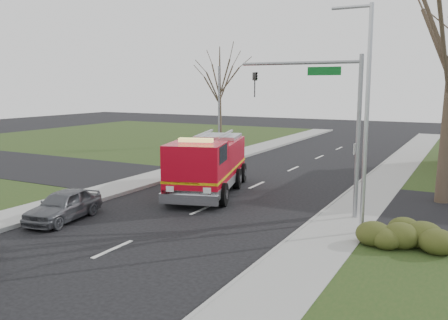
% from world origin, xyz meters
% --- Properties ---
extents(ground, '(120.00, 120.00, 0.00)m').
position_xyz_m(ground, '(0.00, 0.00, 0.00)').
color(ground, black).
rests_on(ground, ground).
extents(sidewalk_right, '(2.40, 80.00, 0.15)m').
position_xyz_m(sidewalk_right, '(6.20, 0.00, 0.07)').
color(sidewalk_right, '#989893').
rests_on(sidewalk_right, ground).
extents(sidewalk_left, '(2.40, 80.00, 0.15)m').
position_xyz_m(sidewalk_left, '(-6.20, 0.00, 0.07)').
color(sidewalk_left, '#989893').
rests_on(sidewalk_left, ground).
extents(hedge_corner, '(2.80, 2.00, 0.90)m').
position_xyz_m(hedge_corner, '(9.00, -1.00, 0.58)').
color(hedge_corner, '#363D16').
rests_on(hedge_corner, lawn_right).
extents(bare_tree_left, '(4.50, 4.50, 9.00)m').
position_xyz_m(bare_tree_left, '(-10.00, 20.00, 5.56)').
color(bare_tree_left, '#3E2E24').
rests_on(bare_tree_left, ground).
extents(traffic_signal_mast, '(5.29, 0.18, 6.80)m').
position_xyz_m(traffic_signal_mast, '(5.21, 1.50, 4.71)').
color(traffic_signal_mast, gray).
rests_on(traffic_signal_mast, ground).
extents(streetlight_pole, '(1.48, 0.16, 8.40)m').
position_xyz_m(streetlight_pole, '(7.14, -0.50, 4.55)').
color(streetlight_pole, '#B7BABF').
rests_on(streetlight_pole, ground).
extents(utility_pole_far, '(0.14, 0.14, 7.00)m').
position_xyz_m(utility_pole_far, '(-6.80, 14.00, 3.50)').
color(utility_pole_far, gray).
rests_on(utility_pole_far, ground).
extents(fire_engine, '(4.84, 8.24, 3.15)m').
position_xyz_m(fire_engine, '(-1.45, 3.06, 1.42)').
color(fire_engine, '#BB081B').
rests_on(fire_engine, ground).
extents(parked_car_maroon, '(2.07, 3.99, 1.30)m').
position_xyz_m(parked_car_maroon, '(-4.20, -4.20, 0.65)').
color(parked_car_maroon, '#505257').
rests_on(parked_car_maroon, ground).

